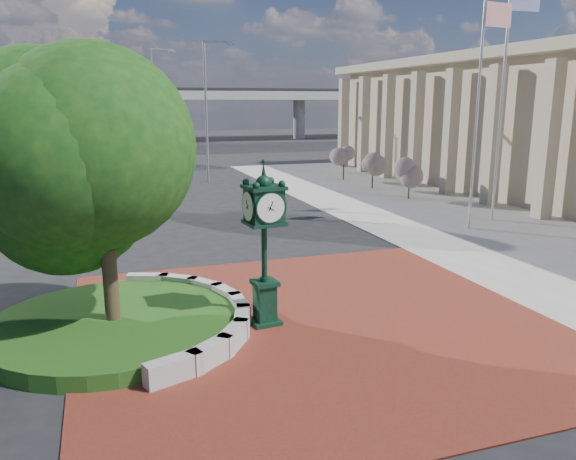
# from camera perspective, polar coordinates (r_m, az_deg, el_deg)

# --- Properties ---
(ground) EXTENTS (200.00, 200.00, 0.00)m
(ground) POSITION_cam_1_polar(r_m,az_deg,el_deg) (15.73, 1.45, -8.13)
(ground) COLOR black
(ground) RESTS_ON ground
(plaza) EXTENTS (12.00, 12.00, 0.04)m
(plaza) POSITION_cam_1_polar(r_m,az_deg,el_deg) (14.86, 2.79, -9.37)
(plaza) COLOR maroon
(plaza) RESTS_ON ground
(sidewalk) EXTENTS (20.00, 50.00, 0.04)m
(sidewalk) POSITION_cam_1_polar(r_m,az_deg,el_deg) (32.26, 22.54, 1.87)
(sidewalk) COLOR #9E9B93
(sidewalk) RESTS_ON ground
(planter_wall) EXTENTS (2.96, 6.77, 0.54)m
(planter_wall) POSITION_cam_1_polar(r_m,az_deg,el_deg) (14.98, -8.43, -8.27)
(planter_wall) COLOR #9E9B93
(planter_wall) RESTS_ON ground
(grass_bed) EXTENTS (6.10, 6.10, 0.40)m
(grass_bed) POSITION_cam_1_polar(r_m,az_deg,el_deg) (14.82, -17.28, -9.27)
(grass_bed) COLOR #144614
(grass_bed) RESTS_ON ground
(overpass) EXTENTS (90.00, 12.00, 7.50)m
(overpass) POSITION_cam_1_polar(r_m,az_deg,el_deg) (83.93, -15.74, 13.05)
(overpass) COLOR #9E9B93
(overpass) RESTS_ON ground
(tree_planter) EXTENTS (5.20, 5.20, 6.33)m
(tree_planter) POSITION_cam_1_polar(r_m,az_deg,el_deg) (13.92, -18.24, 4.32)
(tree_planter) COLOR #38281C
(tree_planter) RESTS_ON ground
(tree_street) EXTENTS (4.40, 4.40, 5.45)m
(tree_street) POSITION_cam_1_polar(r_m,az_deg,el_deg) (31.89, -16.84, 8.03)
(tree_street) COLOR #38281C
(tree_street) RESTS_ON ground
(post_clock) EXTENTS (0.96, 0.96, 4.22)m
(post_clock) POSITION_cam_1_polar(r_m,az_deg,el_deg) (14.07, -2.42, -0.80)
(post_clock) COLOR black
(post_clock) RESTS_ON ground
(parked_car) EXTENTS (3.16, 4.91, 1.56)m
(parked_car) POSITION_cam_1_polar(r_m,az_deg,el_deg) (51.35, -11.12, 7.23)
(parked_car) COLOR #520B12
(parked_car) RESTS_ON ground
(flagpole_a) EXTENTS (1.57, 0.24, 10.05)m
(flagpole_a) POSITION_cam_1_polar(r_m,az_deg,el_deg) (26.14, 18.65, 11.16)
(flagpole_a) COLOR silver
(flagpole_a) RESTS_ON ground
(flagpole_b) EXTENTS (1.74, 0.20, 11.11)m
(flagpole_b) POSITION_cam_1_polar(r_m,az_deg,el_deg) (28.43, 20.89, 12.17)
(flagpole_b) COLOR silver
(flagpole_b) RESTS_ON ground
(street_lamp_near) EXTENTS (2.13, 0.77, 9.70)m
(street_lamp_near) POSITION_cam_1_polar(r_m,az_deg,el_deg) (40.25, -8.01, 12.84)
(street_lamp_near) COLOR slate
(street_lamp_near) RESTS_ON ground
(street_lamp_far) EXTENTS (2.34, 0.41, 10.41)m
(street_lamp_far) POSITION_cam_1_polar(r_m,az_deg,el_deg) (54.99, -13.26, 13.04)
(street_lamp_far) COLOR slate
(street_lamp_far) RESTS_ON ground
(shrub_near) EXTENTS (1.20, 1.20, 2.20)m
(shrub_near) POSITION_cam_1_polar(r_m,az_deg,el_deg) (33.69, 12.25, 5.70)
(shrub_near) COLOR #38281C
(shrub_near) RESTS_ON ground
(shrub_mid) EXTENTS (1.20, 1.20, 2.20)m
(shrub_mid) POSITION_cam_1_polar(r_m,az_deg,el_deg) (37.62, 8.61, 6.58)
(shrub_mid) COLOR #38281C
(shrub_mid) RESTS_ON ground
(shrub_far) EXTENTS (1.20, 1.20, 2.20)m
(shrub_far) POSITION_cam_1_polar(r_m,az_deg,el_deg) (41.42, 5.69, 7.23)
(shrub_far) COLOR #38281C
(shrub_far) RESTS_ON ground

